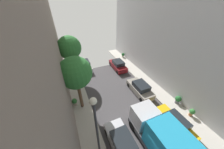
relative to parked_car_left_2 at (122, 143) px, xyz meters
The scene contains 14 objects.
sidewalk_right 8.03m from the parked_car_left_2, 15.76° to the right, with size 2.00×44.00×0.15m, color #B7B2A8.
parked_car_left_2 is the anchor object (origin of this frame).
parked_car_left_3 14.22m from the parked_car_left_2, 90.00° to the left, with size 1.78×4.20×1.57m.
parked_car_right_2 5.41m from the parked_car_left_2, ahead, with size 1.78×4.20×1.57m.
parked_car_right_3 7.49m from the parked_car_left_2, 43.85° to the left, with size 1.78×4.20×1.57m.
parked_car_right_4 13.12m from the parked_car_left_2, 65.70° to the left, with size 1.78×4.20×1.57m.
delivery_truck 3.36m from the parked_car_left_2, 32.04° to the right, with size 2.26×6.60×3.38m.
street_tree_0 13.30m from the parked_car_left_2, 99.15° to the left, with size 3.30×3.30×6.43m.
street_tree_2 7.47m from the parked_car_left_2, 110.95° to the left, with size 3.24×3.24×6.32m.
potted_plant_0 8.27m from the parked_car_left_2, ahead, with size 0.56×0.56×0.92m.
potted_plant_1 7.01m from the parked_car_left_2, 115.12° to the left, with size 0.61×0.61×0.91m.
potted_plant_2 17.57m from the parked_car_left_2, 61.89° to the left, with size 0.62×0.62×0.91m.
potted_plant_3 8.57m from the parked_car_left_2, 11.74° to the left, with size 0.68×0.68×1.01m.
lamp_post 4.01m from the parked_car_left_2, 169.43° to the left, with size 0.44×0.44×6.33m.
Camera 1 is at (-5.38, -1.85, 10.99)m, focal length 18.61 mm.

